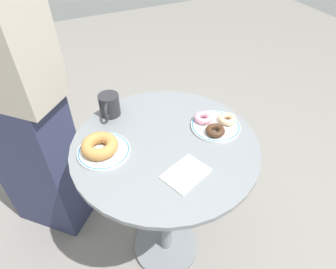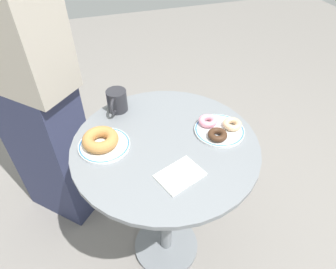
# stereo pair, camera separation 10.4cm
# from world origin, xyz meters

# --- Properties ---
(ground_plane) EXTENTS (7.00, 7.00, 0.02)m
(ground_plane) POSITION_xyz_m (0.00, 0.00, -0.01)
(ground_plane) COLOR gray
(cafe_table) EXTENTS (0.69, 0.69, 0.76)m
(cafe_table) POSITION_xyz_m (0.00, 0.00, 0.54)
(cafe_table) COLOR slate
(cafe_table) RESTS_ON ground
(plate_left) EXTENTS (0.19, 0.19, 0.01)m
(plate_left) POSITION_xyz_m (-0.21, 0.05, 0.77)
(plate_left) COLOR white
(plate_left) RESTS_ON cafe_table
(plate_right) EXTENTS (0.19, 0.19, 0.01)m
(plate_right) POSITION_xyz_m (0.21, 0.00, 0.77)
(plate_right) COLOR white
(plate_right) RESTS_ON cafe_table
(donut_old_fashioned) EXTENTS (0.16, 0.16, 0.04)m
(donut_old_fashioned) POSITION_xyz_m (-0.22, 0.05, 0.79)
(donut_old_fashioned) COLOR #BC7F42
(donut_old_fashioned) RESTS_ON plate_left
(donut_glazed) EXTENTS (0.10, 0.10, 0.02)m
(donut_glazed) POSITION_xyz_m (0.27, 0.00, 0.79)
(donut_glazed) COLOR #E0B789
(donut_glazed) RESTS_ON plate_right
(donut_pink_frosted) EXTENTS (0.08, 0.08, 0.02)m
(donut_pink_frosted) POSITION_xyz_m (0.18, 0.05, 0.79)
(donut_pink_frosted) COLOR pink
(donut_pink_frosted) RESTS_ON plate_right
(donut_chocolate) EXTENTS (0.09, 0.09, 0.02)m
(donut_chocolate) POSITION_xyz_m (0.19, -0.04, 0.79)
(donut_chocolate) COLOR #422819
(donut_chocolate) RESTS_ON plate_right
(paper_napkin) EXTENTS (0.17, 0.15, 0.01)m
(paper_napkin) POSITION_xyz_m (-0.00, -0.16, 0.76)
(paper_napkin) COLOR white
(paper_napkin) RESTS_ON cafe_table
(coffee_mug) EXTENTS (0.08, 0.12, 0.09)m
(coffee_mug) POSITION_xyz_m (-0.13, 0.25, 0.81)
(coffee_mug) COLOR #28282D
(coffee_mug) RESTS_ON cafe_table
(person_figure) EXTENTS (0.47, 0.46, 1.62)m
(person_figure) POSITION_xyz_m (-0.48, 0.47, 0.79)
(person_figure) COLOR #2D3351
(person_figure) RESTS_ON ground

